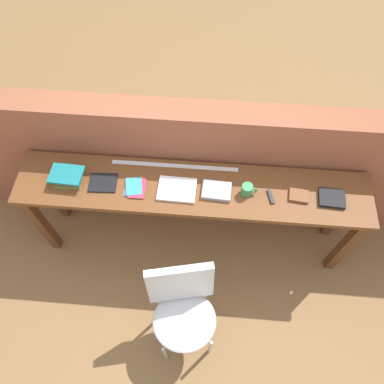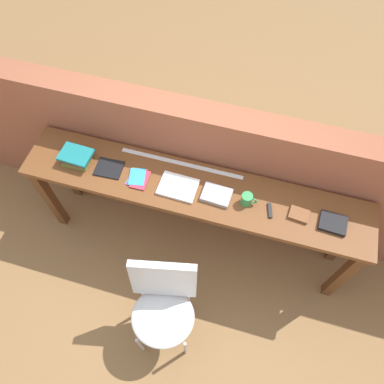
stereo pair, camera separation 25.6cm
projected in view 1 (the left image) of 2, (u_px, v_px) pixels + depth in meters
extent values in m
plane|color=olive|center=(190.00, 270.00, 3.22)|extent=(40.00, 40.00, 0.00)
cube|color=#935138|center=(196.00, 166.00, 2.98)|extent=(6.00, 0.20, 1.29)
cube|color=brown|center=(193.00, 189.00, 2.62)|extent=(2.50, 0.44, 0.04)
cube|color=#5B341A|center=(42.00, 224.00, 2.97)|extent=(0.07, 0.07, 0.84)
cube|color=#5B341A|center=(345.00, 246.00, 2.88)|extent=(0.07, 0.07, 0.84)
cube|color=#5B341A|center=(53.00, 190.00, 3.13)|extent=(0.07, 0.07, 0.84)
cube|color=#5B341A|center=(340.00, 210.00, 3.04)|extent=(0.07, 0.07, 0.84)
ellipsoid|color=silver|center=(184.00, 321.00, 2.57)|extent=(0.52, 0.50, 0.08)
cube|color=silver|center=(180.00, 283.00, 2.46)|extent=(0.45, 0.19, 0.40)
cylinder|color=#B2B2B7|center=(165.00, 353.00, 2.69)|extent=(0.02, 0.02, 0.41)
cylinder|color=#B2B2B7|center=(210.00, 347.00, 2.71)|extent=(0.02, 0.02, 0.41)
cylinder|color=#B2B2B7|center=(161.00, 309.00, 2.85)|extent=(0.02, 0.02, 0.41)
cylinder|color=#B2B2B7|center=(204.00, 303.00, 2.87)|extent=(0.02, 0.02, 0.41)
cube|color=olive|center=(69.00, 178.00, 2.63)|extent=(0.19, 0.17, 0.03)
cube|color=red|center=(66.00, 175.00, 2.60)|extent=(0.19, 0.17, 0.03)
cube|color=#19757A|center=(66.00, 175.00, 2.57)|extent=(0.23, 0.17, 0.02)
cube|color=black|center=(103.00, 183.00, 2.62)|extent=(0.20, 0.17, 0.01)
cube|color=green|center=(134.00, 188.00, 2.60)|extent=(0.13, 0.17, 0.00)
cube|color=purple|center=(133.00, 187.00, 2.60)|extent=(0.11, 0.15, 0.00)
cube|color=orange|center=(135.00, 186.00, 2.60)|extent=(0.14, 0.16, 0.00)
cube|color=#E5334C|center=(137.00, 188.00, 2.59)|extent=(0.12, 0.16, 0.00)
cube|color=#3399D8|center=(134.00, 186.00, 2.60)|extent=(0.14, 0.16, 0.00)
cube|color=white|center=(177.00, 189.00, 2.59)|extent=(0.27, 0.20, 0.02)
cube|color=#9E9EA3|center=(217.00, 191.00, 2.58)|extent=(0.21, 0.16, 0.03)
cylinder|color=#338C4C|center=(247.00, 190.00, 2.55)|extent=(0.08, 0.08, 0.09)
torus|color=#338C4C|center=(253.00, 190.00, 2.54)|extent=(0.06, 0.01, 0.06)
cube|color=black|center=(271.00, 197.00, 2.56)|extent=(0.05, 0.11, 0.02)
cube|color=brown|center=(299.00, 196.00, 2.56)|extent=(0.14, 0.11, 0.02)
cube|color=black|center=(332.00, 198.00, 2.55)|extent=(0.18, 0.15, 0.03)
cube|color=silver|center=(175.00, 166.00, 2.70)|extent=(0.91, 0.03, 0.00)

